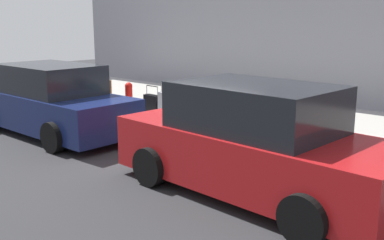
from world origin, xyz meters
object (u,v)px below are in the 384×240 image
suitcase_navy_6 (198,114)px  parked_car_red_0 (254,144)px  suitcase_red_7 (180,111)px  bollard_post (109,96)px  suitcase_black_2 (273,125)px  suitcase_olive_4 (231,122)px  suitcase_maroon_5 (214,114)px  suitcase_black_9 (152,106)px  suitcase_red_0 (322,138)px  parked_car_navy_1 (51,102)px  fire_hydrant (129,97)px  suitcase_silver_8 (166,107)px  suitcase_silver_1 (297,134)px  suitcase_teal_3 (252,123)px

suitcase_navy_6 → parked_car_red_0: (-3.29, 2.43, 0.35)m
suitcase_red_7 → bollard_post: 2.68m
suitcase_black_2 → suitcase_red_7: 2.62m
suitcase_navy_6 → suitcase_olive_4: bearing=179.3°
suitcase_maroon_5 → suitcase_black_9: bearing=2.5°
suitcase_black_9 → suitcase_red_0: bearing=-179.5°
suitcase_black_2 → parked_car_red_0: 2.64m
suitcase_maroon_5 → suitcase_red_7: bearing=8.1°
suitcase_maroon_5 → parked_car_navy_1: bearing=39.8°
suitcase_black_9 → bollard_post: bearing=4.8°
parked_car_red_0 → parked_car_navy_1: size_ratio=0.99×
fire_hydrant → bollard_post: size_ratio=0.99×
suitcase_red_7 → parked_car_navy_1: 3.05m
suitcase_maroon_5 → fire_hydrant: 2.95m
fire_hydrant → suitcase_red_0: bearing=-179.7°
suitcase_black_2 → parked_car_navy_1: bearing=27.3°
suitcase_navy_6 → bollard_post: size_ratio=1.03×
suitcase_red_0 → suitcase_black_2: (1.08, 0.03, 0.09)m
suitcase_black_9 → fire_hydrant: size_ratio=1.01×
suitcase_maroon_5 → suitcase_silver_8: suitcase_silver_8 is taller
bollard_post → suitcase_silver_8: bearing=-177.4°
suitcase_red_0 → suitcase_olive_4: suitcase_red_0 is taller
suitcase_olive_4 → bollard_post: bearing=2.8°
suitcase_olive_4 → suitcase_silver_8: (1.98, 0.10, 0.12)m
suitcase_red_7 → parked_car_navy_1: parked_car_navy_1 is taller
fire_hydrant → parked_car_red_0: bearing=157.6°
suitcase_navy_6 → suitcase_black_2: bearing=178.2°
suitcase_silver_8 → suitcase_black_9: (0.55, -0.04, -0.07)m
suitcase_maroon_5 → suitcase_olive_4: bearing=177.8°
suitcase_black_2 → suitcase_black_9: size_ratio=0.94×
suitcase_red_0 → suitcase_black_2: size_ratio=1.09×
suitcase_olive_4 → bollard_post: (4.16, 0.20, 0.17)m
suitcase_black_2 → parked_car_red_0: bearing=115.7°
suitcase_black_2 → suitcase_navy_6: 2.15m
suitcase_navy_6 → suitcase_maroon_5: bearing=-179.0°
suitcase_maroon_5 → suitcase_black_9: suitcase_maroon_5 is taller
suitcase_silver_1 → suitcase_maroon_5: (2.19, -0.02, 0.11)m
suitcase_teal_3 → suitcase_maroon_5: size_ratio=0.74×
suitcase_silver_1 → suitcase_olive_4: size_ratio=0.96×
suitcase_black_2 → suitcase_silver_8: bearing=0.9°
suitcase_silver_8 → parked_car_red_0: bearing=151.4°
suitcase_olive_4 → suitcase_silver_8: size_ratio=0.78×
suitcase_silver_1 → parked_car_navy_1: (5.12, 2.43, 0.37)m
bollard_post → parked_car_navy_1: (-0.71, 2.22, 0.20)m
suitcase_teal_3 → parked_car_navy_1: size_ratio=0.15×
suitcase_black_9 → suitcase_silver_1: bearing=-179.0°
suitcase_navy_6 → bollard_post: 3.15m
suitcase_maroon_5 → suitcase_silver_8: 1.45m
suitcase_red_0 → parked_car_navy_1: 6.16m
suitcase_black_2 → fire_hydrant: bearing=-0.0°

